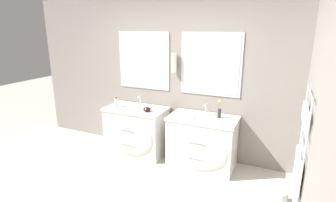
% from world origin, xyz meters
% --- Properties ---
extents(wall_back, '(5.50, 0.16, 2.60)m').
position_xyz_m(wall_back, '(0.00, 1.74, 1.31)').
color(wall_back, gray).
rests_on(wall_back, ground_plane).
extents(wall_right, '(0.13, 3.57, 2.60)m').
position_xyz_m(wall_right, '(1.98, 0.77, 1.29)').
color(wall_right, gray).
rests_on(wall_right, ground_plane).
extents(vanity_left, '(1.02, 0.65, 0.80)m').
position_xyz_m(vanity_left, '(-0.55, 1.37, 0.41)').
color(vanity_left, silver).
rests_on(vanity_left, ground_plane).
extents(vanity_right, '(1.02, 0.65, 0.80)m').
position_xyz_m(vanity_right, '(0.61, 1.37, 0.41)').
color(vanity_right, silver).
rests_on(vanity_right, ground_plane).
extents(faucet_left, '(0.17, 0.11, 0.17)m').
position_xyz_m(faucet_left, '(-0.55, 1.55, 0.88)').
color(faucet_left, silver).
rests_on(faucet_left, vanity_left).
extents(faucet_right, '(0.17, 0.11, 0.17)m').
position_xyz_m(faucet_right, '(0.61, 1.55, 0.88)').
color(faucet_right, silver).
rests_on(faucet_right, vanity_right).
extents(toiletry_bottle, '(0.06, 0.06, 0.18)m').
position_xyz_m(toiletry_bottle, '(-0.88, 1.31, 0.88)').
color(toiletry_bottle, silver).
rests_on(toiletry_bottle, vanity_left).
extents(amenity_bowl, '(0.12, 0.12, 0.07)m').
position_xyz_m(amenity_bowl, '(-0.29, 1.31, 0.84)').
color(amenity_bowl, black).
rests_on(amenity_bowl, vanity_left).
extents(flower_vase, '(0.05, 0.05, 0.28)m').
position_xyz_m(flower_vase, '(0.84, 1.48, 0.91)').
color(flower_vase, '#332D2D').
rests_on(flower_vase, vanity_right).
extents(soap_dish, '(0.10, 0.07, 0.04)m').
position_xyz_m(soap_dish, '(0.46, 1.29, 0.82)').
color(soap_dish, white).
rests_on(soap_dish, vanity_right).
extents(waste_bin, '(0.24, 0.24, 0.22)m').
position_xyz_m(waste_bin, '(1.74, 0.84, 0.12)').
color(waste_bin, silver).
rests_on(waste_bin, ground_plane).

